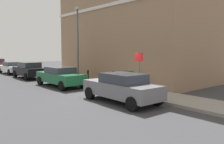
% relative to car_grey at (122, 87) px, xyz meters
% --- Properties ---
extents(ground, '(80.00, 80.00, 0.00)m').
position_rel_car_grey_xyz_m(ground, '(0.31, 1.50, -0.76)').
color(ground, '#38383A').
extents(sidewalk, '(2.32, 30.00, 0.15)m').
position_rel_car_grey_xyz_m(sidewalk, '(2.35, 7.50, -0.68)').
color(sidewalk, gray).
rests_on(sidewalk, ground).
extents(corner_building, '(7.41, 13.38, 9.80)m').
position_rel_car_grey_xyz_m(corner_building, '(7.16, 6.19, 4.14)').
color(corner_building, '#937256').
rests_on(corner_building, ground).
extents(car_grey, '(1.84, 4.28, 1.44)m').
position_rel_car_grey_xyz_m(car_grey, '(0.00, 0.00, 0.00)').
color(car_grey, slate).
rests_on(car_grey, ground).
extents(car_green, '(1.87, 4.38, 1.39)m').
position_rel_car_grey_xyz_m(car_green, '(0.02, 6.42, -0.03)').
color(car_green, '#195933').
rests_on(car_green, ground).
extents(car_black, '(1.81, 4.02, 1.48)m').
position_rel_car_grey_xyz_m(car_black, '(0.08, 12.59, 0.01)').
color(car_black, black).
rests_on(car_black, ground).
extents(car_white, '(1.92, 4.24, 1.29)m').
position_rel_car_grey_xyz_m(car_white, '(0.18, 17.83, -0.07)').
color(car_white, silver).
rests_on(car_white, ground).
extents(utility_cabinet, '(0.46, 0.61, 1.15)m').
position_rel_car_grey_xyz_m(utility_cabinet, '(2.21, 1.89, -0.08)').
color(utility_cabinet, '#1E4C28').
rests_on(utility_cabinet, sidewalk).
extents(bollard_near_cabinet, '(0.14, 0.14, 1.04)m').
position_rel_car_grey_xyz_m(bollard_near_cabinet, '(2.31, 3.39, -0.05)').
color(bollard_near_cabinet, black).
rests_on(bollard_near_cabinet, sidewalk).
extents(bollard_far_kerb, '(0.14, 0.14, 1.04)m').
position_rel_car_grey_xyz_m(bollard_far_kerb, '(1.44, 5.07, -0.05)').
color(bollard_far_kerb, black).
rests_on(bollard_far_kerb, sidewalk).
extents(street_sign, '(0.08, 0.60, 2.30)m').
position_rel_car_grey_xyz_m(street_sign, '(1.49, 0.24, 0.90)').
color(street_sign, '#59595B').
rests_on(street_sign, sidewalk).
extents(lamppost, '(0.20, 0.44, 5.72)m').
position_rel_car_grey_xyz_m(lamppost, '(2.05, 7.36, 2.55)').
color(lamppost, '#59595B').
rests_on(lamppost, sidewalk).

